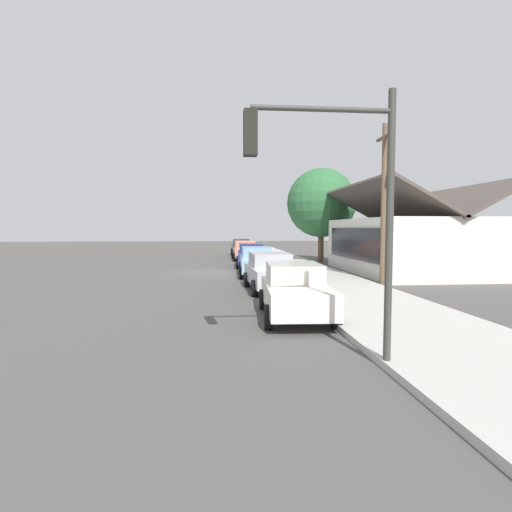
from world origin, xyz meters
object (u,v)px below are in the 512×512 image
(car_navy, at_px, (251,255))
(fire_hydrant_red, at_px, (263,254))
(shade_tree, at_px, (321,203))
(car_skyblue, at_px, (257,261))
(car_charcoal, at_px, (241,247))
(utility_pole_wooden, at_px, (384,201))
(traffic_light_main, at_px, (334,183))
(car_ivory, at_px, (295,290))
(car_silver, at_px, (271,272))
(car_coral, at_px, (245,250))

(car_navy, height_order, fire_hydrant_red, car_navy)
(car_navy, relative_size, shade_tree, 0.65)
(car_skyblue, relative_size, shade_tree, 0.64)
(car_charcoal, xyz_separation_m, fire_hydrant_red, (6.03, 1.43, -0.32))
(car_charcoal, xyz_separation_m, utility_pole_wooden, (21.19, 5.43, 3.12))
(car_skyblue, bearing_deg, utility_pole_wooden, 55.79)
(car_charcoal, relative_size, traffic_light_main, 0.84)
(car_skyblue, height_order, utility_pole_wooden, utility_pole_wooden)
(car_skyblue, bearing_deg, car_ivory, 2.80)
(shade_tree, relative_size, traffic_light_main, 1.40)
(car_navy, xyz_separation_m, car_ivory, (16.31, -0.04, -0.00))
(fire_hydrant_red, bearing_deg, car_silver, -5.20)
(traffic_light_main, bearing_deg, car_silver, 179.12)
(car_navy, distance_m, utility_pole_wooden, 11.46)
(car_navy, relative_size, fire_hydrant_red, 6.65)
(car_navy, relative_size, traffic_light_main, 0.91)
(car_silver, height_order, fire_hydrant_red, car_silver)
(car_silver, height_order, utility_pole_wooden, utility_pole_wooden)
(car_skyblue, distance_m, shade_tree, 11.18)
(utility_pole_wooden, bearing_deg, car_navy, -150.44)
(car_silver, height_order, car_ivory, same)
(car_navy, height_order, traffic_light_main, traffic_light_main)
(car_skyblue, relative_size, car_silver, 1.05)
(car_navy, bearing_deg, traffic_light_main, 2.28)
(car_charcoal, distance_m, shade_tree, 10.84)
(traffic_light_main, relative_size, utility_pole_wooden, 0.69)
(car_coral, xyz_separation_m, car_skyblue, (11.55, -0.14, -0.00))
(car_ivory, bearing_deg, car_charcoal, -176.84)
(car_coral, distance_m, car_ivory, 22.39)
(car_navy, bearing_deg, car_ivory, 2.74)
(car_charcoal, height_order, utility_pole_wooden, utility_pole_wooden)
(car_coral, xyz_separation_m, car_navy, (6.09, 0.00, 0.00))
(shade_tree, distance_m, traffic_light_main, 24.90)
(car_charcoal, relative_size, car_coral, 0.97)
(shade_tree, bearing_deg, car_charcoal, -145.51)
(car_ivory, xyz_separation_m, fire_hydrant_red, (-21.88, 1.48, -0.32))
(traffic_light_main, xyz_separation_m, fire_hydrant_red, (-26.48, 1.66, -2.99))
(car_coral, xyz_separation_m, fire_hydrant_red, (0.51, 1.45, -0.32))
(car_coral, height_order, traffic_light_main, traffic_light_main)
(car_navy, bearing_deg, utility_pole_wooden, 32.45)
(utility_pole_wooden, height_order, fire_hydrant_red, utility_pole_wooden)
(car_charcoal, bearing_deg, car_silver, -0.02)
(car_navy, xyz_separation_m, utility_pole_wooden, (9.59, 5.44, 3.11))
(car_charcoal, xyz_separation_m, traffic_light_main, (32.51, -0.23, 2.68))
(car_skyblue, relative_size, utility_pole_wooden, 0.62)
(traffic_light_main, xyz_separation_m, utility_pole_wooden, (-11.32, 5.66, 0.44))
(traffic_light_main, distance_m, fire_hydrant_red, 26.71)
(car_charcoal, bearing_deg, utility_pole_wooden, 14.55)
(fire_hydrant_red, bearing_deg, shade_tree, 61.58)
(car_charcoal, relative_size, car_silver, 0.98)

